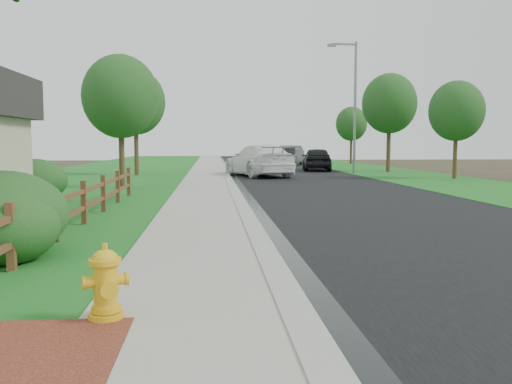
{
  "coord_description": "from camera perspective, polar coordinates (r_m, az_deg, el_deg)",
  "views": [
    {
      "loc": [
        -0.56,
        -5.62,
        1.99
      ],
      "look_at": [
        0.23,
        3.76,
        1.15
      ],
      "focal_mm": 38.0,
      "sensor_mm": 36.0,
      "label": 1
    }
  ],
  "objects": [
    {
      "name": "ground",
      "position": [
        5.99,
        0.89,
        -14.29
      ],
      "size": [
        120.0,
        120.0,
        0.0
      ],
      "primitive_type": "plane",
      "color": "#322D1B"
    },
    {
      "name": "road",
      "position": [
        40.99,
        2.42,
        2.36
      ],
      "size": [
        8.0,
        90.0,
        0.02
      ],
      "primitive_type": "cube",
      "color": "black",
      "rests_on": "ground"
    },
    {
      "name": "curb",
      "position": [
        40.67,
        -3.47,
        2.4
      ],
      "size": [
        0.4,
        90.0,
        0.12
      ],
      "primitive_type": "cube",
      "color": "gray",
      "rests_on": "ground"
    },
    {
      "name": "wet_gutter",
      "position": [
        40.69,
        -2.98,
        2.35
      ],
      "size": [
        0.5,
        90.0,
        0.0
      ],
      "primitive_type": "cube",
      "color": "black",
      "rests_on": "road"
    },
    {
      "name": "sidewalk",
      "position": [
        40.66,
        -5.3,
        2.38
      ],
      "size": [
        2.2,
        90.0,
        0.1
      ],
      "primitive_type": "cube",
      "color": "#AAA094",
      "rests_on": "ground"
    },
    {
      "name": "grass_strip",
      "position": [
        40.73,
        -7.98,
        2.32
      ],
      "size": [
        1.6,
        90.0,
        0.06
      ],
      "primitive_type": "cube",
      "color": "#1A5C1D",
      "rests_on": "ground"
    },
    {
      "name": "lawn_near",
      "position": [
        41.34,
        -15.2,
        2.22
      ],
      "size": [
        9.0,
        90.0,
        0.04
      ],
      "primitive_type": "cube",
      "color": "#1A5C1D",
      "rests_on": "ground"
    },
    {
      "name": "verge_far",
      "position": [
        42.42,
        11.71,
        2.36
      ],
      "size": [
        6.0,
        90.0,
        0.04
      ],
      "primitive_type": "cube",
      "color": "#1A5C1D",
      "rests_on": "ground"
    },
    {
      "name": "brick_patch",
      "position": [
        5.27,
        -23.61,
        -16.87
      ],
      "size": [
        1.6,
        2.4,
        0.11
      ],
      "primitive_type": "cube",
      "color": "maroon",
      "rests_on": "ground"
    },
    {
      "name": "ranch_fence",
      "position": [
        12.47,
        -18.89,
        -1.46
      ],
      "size": [
        0.12,
        16.92,
        1.1
      ],
      "color": "#53381B",
      "rests_on": "ground"
    },
    {
      "name": "fire_hydrant",
      "position": [
        6.12,
        -15.54,
        -9.34
      ],
      "size": [
        0.54,
        0.44,
        0.83
      ],
      "color": "yellow",
      "rests_on": "sidewalk"
    },
    {
      "name": "white_suv",
      "position": [
        32.7,
        0.3,
        3.33
      ],
      "size": [
        4.32,
        6.95,
        1.88
      ],
      "primitive_type": "imported",
      "rotation": [
        0.0,
        0.0,
        3.42
      ],
      "color": "white",
      "rests_on": "road"
    },
    {
      "name": "dark_car_mid",
      "position": [
        39.88,
        6.41,
        3.48
      ],
      "size": [
        2.67,
        5.18,
        1.69
      ],
      "primitive_type": "imported",
      "rotation": [
        0.0,
        0.0,
        3.0
      ],
      "color": "black",
      "rests_on": "road"
    },
    {
      "name": "dark_car_far",
      "position": [
        49.45,
        3.51,
        3.87
      ],
      "size": [
        3.59,
        5.71,
        1.78
      ],
      "primitive_type": "imported",
      "rotation": [
        0.0,
        0.0,
        -0.35
      ],
      "color": "black",
      "rests_on": "road"
    },
    {
      "name": "streetlight",
      "position": [
        35.61,
        10.14,
        9.54
      ],
      "size": [
        1.95,
        0.3,
        8.43
      ],
      "color": "gray",
      "rests_on": "ground"
    },
    {
      "name": "shrub_a",
      "position": [
        9.77,
        -24.79,
        -3.31
      ],
      "size": [
        1.83,
        1.83,
        1.27
      ],
      "primitive_type": "ellipsoid",
      "rotation": [
        0.0,
        0.0,
        -0.08
      ],
      "color": "#19471C",
      "rests_on": "ground"
    },
    {
      "name": "shrub_b",
      "position": [
        10.22,
        -25.19,
        -2.23
      ],
      "size": [
        2.37,
        2.37,
        1.54
      ],
      "primitive_type": "ellipsoid",
      "rotation": [
        0.0,
        0.0,
        0.08
      ],
      "color": "#19471C",
      "rests_on": "ground"
    },
    {
      "name": "shrub_d",
      "position": [
        19.75,
        -22.31,
        1.12
      ],
      "size": [
        2.57,
        2.57,
        1.48
      ],
      "primitive_type": "ellipsoid",
      "rotation": [
        0.0,
        0.0,
        0.21
      ],
      "color": "#19471C",
      "rests_on": "ground"
    },
    {
      "name": "tree_near_left",
      "position": [
        24.47,
        -14.08,
        9.7
      ],
      "size": [
        3.28,
        3.28,
        5.82
      ],
      "color": "#3E3019",
      "rests_on": "ground"
    },
    {
      "name": "tree_near_right",
      "position": [
        32.13,
        20.35,
        7.99
      ],
      "size": [
        3.02,
        3.02,
        5.44
      ],
      "color": "#3E3019",
      "rests_on": "ground"
    },
    {
      "name": "tree_mid_left",
      "position": [
        34.52,
        -12.57,
        9.21
      ],
      "size": [
        3.66,
        3.66,
        6.55
      ],
      "color": "#3E3019",
      "rests_on": "ground"
    },
    {
      "name": "tree_mid_right",
      "position": [
        38.66,
        13.87,
        9.02
      ],
      "size": [
        3.74,
        3.74,
        6.78
      ],
      "color": "#3E3019",
      "rests_on": "ground"
    },
    {
      "name": "tree_far_right",
      "position": [
        53.23,
        10.01,
        7.07
      ],
      "size": [
        2.99,
        2.99,
        5.52
      ],
      "color": "#3E3019",
      "rests_on": "ground"
    }
  ]
}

